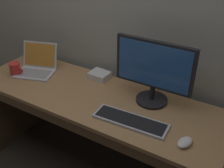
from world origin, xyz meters
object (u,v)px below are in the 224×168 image
object	(u,v)px
laptop_silver	(37,66)
external_drive_box	(100,75)
computer_mouse	(185,142)
coffee_mug	(15,69)
external_monitor	(154,71)
wired_keyboard	(130,121)

from	to	relation	value
laptop_silver	external_drive_box	bearing A→B (deg)	19.10
computer_mouse	coffee_mug	xyz separation A→B (m)	(-1.43, 0.09, 0.03)
external_monitor	coffee_mug	bearing A→B (deg)	-169.61
coffee_mug	computer_mouse	bearing A→B (deg)	-3.44
external_monitor	coffee_mug	world-z (taller)	external_monitor
laptop_silver	external_drive_box	world-z (taller)	laptop_silver
computer_mouse	coffee_mug	distance (m)	1.43
wired_keyboard	external_drive_box	xyz separation A→B (m)	(-0.46, 0.36, 0.02)
wired_keyboard	external_monitor	bearing A→B (deg)	85.49
coffee_mug	wired_keyboard	bearing A→B (deg)	-3.43
external_monitor	wired_keyboard	distance (m)	0.35
external_monitor	laptop_silver	bearing A→B (deg)	-175.67
wired_keyboard	laptop_silver	bearing A→B (deg)	168.84
external_monitor	computer_mouse	size ratio (longest dim) A/B	4.89
external_monitor	external_drive_box	world-z (taller)	external_monitor
external_drive_box	coffee_mug	xyz separation A→B (m)	(-0.61, -0.30, 0.03)
external_monitor	coffee_mug	xyz separation A→B (m)	(-1.10, -0.20, -0.19)
wired_keyboard	external_drive_box	size ratio (longest dim) A/B	3.12
laptop_silver	wired_keyboard	bearing A→B (deg)	-11.16
wired_keyboard	coffee_mug	bearing A→B (deg)	176.57
computer_mouse	external_drive_box	size ratio (longest dim) A/B	0.70
external_drive_box	coffee_mug	world-z (taller)	coffee_mug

